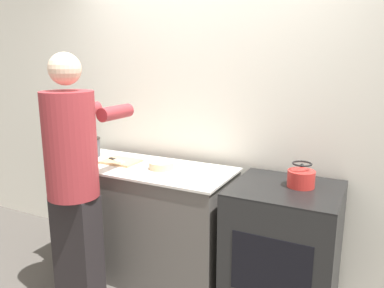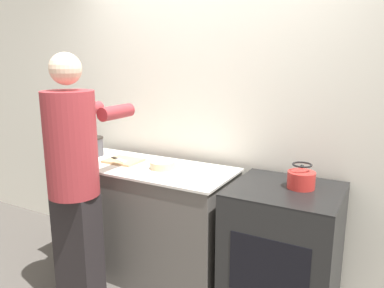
{
  "view_description": "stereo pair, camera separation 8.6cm",
  "coord_description": "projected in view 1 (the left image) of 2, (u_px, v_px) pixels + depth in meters",
  "views": [
    {
      "loc": [
        1.27,
        -2.08,
        1.76
      ],
      "look_at": [
        0.11,
        0.21,
        1.18
      ],
      "focal_mm": 35.0,
      "sensor_mm": 36.0,
      "label": 1
    },
    {
      "loc": [
        1.34,
        -2.04,
        1.76
      ],
      "look_at": [
        0.11,
        0.21,
        1.18
      ],
      "focal_mm": 35.0,
      "sensor_mm": 36.0,
      "label": 2
    }
  ],
  "objects": [
    {
      "name": "canister_jar",
      "position": [
        91.0,
        147.0,
        3.27
      ],
      "size": [
        0.16,
        0.16,
        0.17
      ],
      "color": "#4C4C51",
      "rests_on": "counter"
    },
    {
      "name": "oven",
      "position": [
        283.0,
        250.0,
        2.61
      ],
      "size": [
        0.72,
        0.67,
        0.93
      ],
      "color": "black",
      "rests_on": "ground_plane"
    },
    {
      "name": "knife",
      "position": [
        116.0,
        160.0,
        3.08
      ],
      "size": [
        0.2,
        0.1,
        0.01
      ],
      "rotation": [
        0.0,
        0.0,
        -0.35
      ],
      "color": "silver",
      "rests_on": "cutting_board"
    },
    {
      "name": "bowl_prep",
      "position": [
        162.0,
        165.0,
        2.9
      ],
      "size": [
        0.19,
        0.19,
        0.06
      ],
      "color": "#C6B789",
      "rests_on": "counter"
    },
    {
      "name": "cutting_board",
      "position": [
        121.0,
        161.0,
        3.09
      ],
      "size": [
        0.29,
        0.23,
        0.02
      ],
      "color": "tan",
      "rests_on": "counter"
    },
    {
      "name": "counter",
      "position": [
        143.0,
        220.0,
        3.09
      ],
      "size": [
        1.48,
        0.63,
        0.93
      ],
      "color": "#5B5651",
      "rests_on": "ground_plane"
    },
    {
      "name": "person",
      "position": [
        74.0,
        177.0,
        2.53
      ],
      "size": [
        0.39,
        0.63,
        1.81
      ],
      "color": "black",
      "rests_on": "ground_plane"
    },
    {
      "name": "wall_back",
      "position": [
        209.0,
        117.0,
        3.11
      ],
      "size": [
        8.0,
        0.05,
        2.6
      ],
      "color": "silver",
      "rests_on": "ground_plane"
    },
    {
      "name": "kettle",
      "position": [
        301.0,
        177.0,
        2.5
      ],
      "size": [
        0.18,
        0.18,
        0.17
      ],
      "color": "red",
      "rests_on": "oven"
    }
  ]
}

